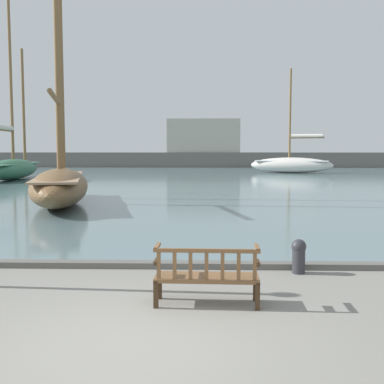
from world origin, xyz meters
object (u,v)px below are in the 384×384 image
(sailboat_distant_harbor, at_px, (12,166))
(mooring_bollard, at_px, (299,254))
(sailboat_far_starboard, at_px, (60,181))
(channel_buoy, at_px, (60,195))
(sailboat_nearest_port, at_px, (291,164))
(park_bench, at_px, (207,275))

(sailboat_distant_harbor, distance_m, mooring_bollard, 32.10)
(sailboat_far_starboard, relative_size, sailboat_distant_harbor, 0.96)
(sailboat_far_starboard, relative_size, mooring_bollard, 20.22)
(sailboat_far_starboard, xyz_separation_m, mooring_bollard, (7.93, -10.74, -0.68))
(mooring_bollard, height_order, channel_buoy, channel_buoy)
(sailboat_far_starboard, relative_size, channel_buoy, 9.26)
(sailboat_nearest_port, bearing_deg, sailboat_distant_harbor, -154.86)
(park_bench, relative_size, channel_buoy, 1.10)
(park_bench, distance_m, sailboat_nearest_port, 41.18)
(park_bench, height_order, sailboat_distant_harbor, sailboat_distant_harbor)
(channel_buoy, bearing_deg, sailboat_nearest_port, 61.85)
(sailboat_nearest_port, distance_m, channel_buoy, 31.02)
(sailboat_far_starboard, bearing_deg, sailboat_nearest_port, 62.20)
(park_bench, bearing_deg, sailboat_nearest_port, 78.22)
(mooring_bollard, distance_m, channel_buoy, 13.61)
(sailboat_nearest_port, distance_m, sailboat_distant_harbor, 25.77)
(sailboat_nearest_port, bearing_deg, park_bench, -101.78)
(park_bench, relative_size, sailboat_distant_harbor, 0.11)
(mooring_bollard, xyz_separation_m, channel_buoy, (-8.01, 11.00, 0.09))
(park_bench, bearing_deg, channel_buoy, 115.63)
(park_bench, height_order, channel_buoy, channel_buoy)
(sailboat_far_starboard, bearing_deg, park_bench, -64.18)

